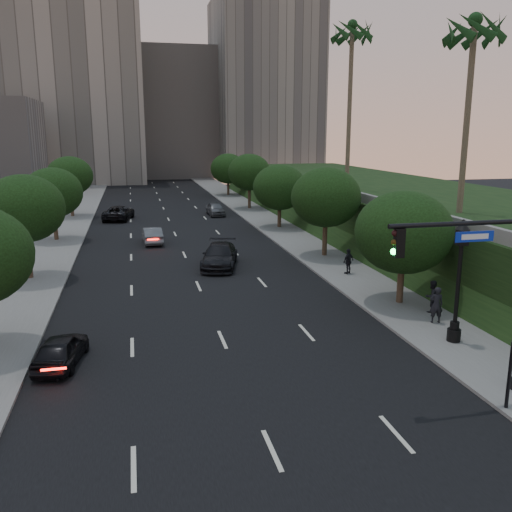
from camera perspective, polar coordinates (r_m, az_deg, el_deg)
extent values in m
plane|color=black|center=(20.41, -1.20, -13.90)|extent=(160.00, 160.00, 0.00)
cube|color=black|center=(48.87, -8.34, 1.88)|extent=(16.00, 140.00, 0.02)
cube|color=slate|center=(50.66, 3.30, 2.46)|extent=(4.50, 140.00, 0.15)
cube|color=slate|center=(49.16, -20.33, 1.35)|extent=(4.50, 140.00, 0.15)
cube|color=black|center=(53.03, 16.27, 4.54)|extent=(18.00, 90.00, 4.00)
cube|color=slate|center=(49.20, 7.68, 7.08)|extent=(0.35, 90.00, 0.70)
cube|color=gray|center=(110.56, -18.92, 15.70)|extent=(26.00, 20.00, 32.00)
cube|color=#9F9891|center=(120.31, -8.51, 14.51)|extent=(22.00, 18.00, 26.00)
cube|color=gray|center=(117.50, 0.84, 17.13)|extent=(20.00, 22.00, 36.00)
cylinder|color=#38281C|center=(30.38, 14.98, -2.39)|extent=(0.36, 0.36, 2.86)
ellipsoid|color=black|center=(29.83, 15.27, 2.44)|extent=(5.20, 5.20, 4.42)
cylinder|color=#38281C|center=(41.05, 7.26, 2.10)|extent=(0.36, 0.36, 3.21)
ellipsoid|color=black|center=(40.61, 7.37, 6.15)|extent=(5.20, 5.20, 4.42)
cylinder|color=#38281C|center=(53.30, 2.47, 4.46)|extent=(0.36, 0.36, 2.86)
ellipsoid|color=black|center=(52.99, 2.50, 7.24)|extent=(5.20, 5.20, 4.42)
cylinder|color=#38281C|center=(66.77, -0.71, 6.32)|extent=(0.36, 0.36, 3.21)
ellipsoid|color=black|center=(66.51, -0.71, 8.82)|extent=(5.20, 5.20, 4.42)
cylinder|color=#38281C|center=(81.44, -2.95, 7.35)|extent=(0.36, 0.36, 2.86)
ellipsoid|color=black|center=(81.23, -2.97, 9.18)|extent=(5.20, 5.20, 4.42)
cylinder|color=#38281C|center=(37.25, -22.84, 0.11)|extent=(0.36, 0.36, 3.26)
ellipsoid|color=black|center=(36.76, -23.24, 4.62)|extent=(5.00, 5.00, 4.25)
cylinder|color=#38281C|center=(49.91, -20.37, 3.17)|extent=(0.36, 0.36, 2.99)
ellipsoid|color=black|center=(49.56, -20.62, 6.27)|extent=(5.00, 5.00, 4.25)
cylinder|color=#38281C|center=(63.66, -18.83, 5.34)|extent=(0.36, 0.36, 3.26)
ellipsoid|color=black|center=(63.38, -19.02, 7.99)|extent=(5.00, 5.00, 4.25)
cylinder|color=#4C4233|center=(38.25, 21.32, 13.21)|extent=(0.40, 0.40, 12.00)
cylinder|color=#4C4233|center=(51.78, 9.80, 14.94)|extent=(0.40, 0.40, 14.50)
cylinder|color=black|center=(18.93, 21.13, 3.22)|extent=(5.40, 0.16, 0.16)
cube|color=black|center=(17.85, 14.84, 1.33)|extent=(0.32, 0.22, 0.95)
sphere|color=black|center=(17.71, 14.38, 2.35)|extent=(0.20, 0.20, 0.20)
sphere|color=#3F2B0A|center=(17.76, 14.33, 1.40)|extent=(0.20, 0.20, 0.20)
sphere|color=#19F24C|center=(17.82, 14.28, 0.45)|extent=(0.20, 0.20, 0.20)
cube|color=#0E2DBE|center=(19.22, 22.02, 1.92)|extent=(1.40, 0.05, 0.35)
cylinder|color=black|center=(25.83, 20.09, -7.97)|extent=(0.60, 0.60, 0.70)
cylinder|color=black|center=(25.66, 20.17, -6.93)|extent=(0.40, 0.40, 0.40)
cylinder|color=black|center=(25.10, 20.51, -2.73)|extent=(0.18, 0.18, 3.60)
cube|color=black|center=(24.66, 20.88, 1.87)|extent=(0.42, 0.42, 0.70)
cone|color=black|center=(24.57, 20.98, 3.02)|extent=(0.64, 0.64, 0.35)
sphere|color=black|center=(24.54, 21.01, 3.48)|extent=(0.14, 0.14, 0.14)
cylinder|color=black|center=(20.27, 25.11, -11.48)|extent=(0.12, 0.12, 2.50)
imported|color=black|center=(23.48, -19.86, -9.27)|extent=(2.16, 4.03, 1.30)
imported|color=slate|center=(46.75, -10.88, 2.15)|extent=(1.73, 4.35, 1.41)
imported|color=black|center=(60.40, -14.26, 4.43)|extent=(3.64, 5.95, 1.54)
imported|color=black|center=(37.82, -3.85, 0.02)|extent=(3.59, 5.97, 1.62)
imported|color=#54575B|center=(61.94, -4.29, 4.96)|extent=(1.91, 4.37, 1.47)
imported|color=black|center=(27.72, 18.45, -4.90)|extent=(0.74, 0.57, 1.80)
imported|color=black|center=(29.28, 18.02, -4.06)|extent=(0.94, 0.81, 1.68)
imported|color=black|center=(35.91, 9.70, -0.55)|extent=(1.05, 0.84, 1.67)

